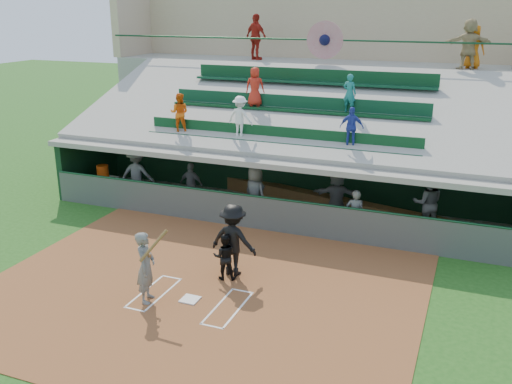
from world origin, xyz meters
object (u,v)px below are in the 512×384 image
at_px(home_plate, 190,299).
at_px(batter_at_plate, 146,267).
at_px(water_cooler, 103,171).
at_px(catcher, 225,257).
at_px(white_table, 105,186).

relative_size(home_plate, batter_at_plate, 0.22).
bearing_deg(water_cooler, home_plate, -41.39).
relative_size(home_plate, catcher, 0.34).
bearing_deg(white_table, home_plate, -32.65).
bearing_deg(white_table, water_cooler, -179.96).
xyz_separation_m(batter_at_plate, catcher, (1.27, 1.78, -0.28)).
height_order(home_plate, batter_at_plate, batter_at_plate).
bearing_deg(catcher, home_plate, 57.22).
xyz_separation_m(batter_at_plate, white_table, (-5.84, 6.44, -0.53)).
height_order(home_plate, water_cooler, water_cooler).
bearing_deg(home_plate, water_cooler, 138.61).
bearing_deg(batter_at_plate, water_cooler, 132.51).
relative_size(batter_at_plate, catcher, 1.54).
distance_m(white_table, water_cooler, 0.58).
bearing_deg(water_cooler, catcher, -33.02).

